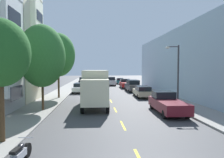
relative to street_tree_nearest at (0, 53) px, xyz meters
The scene contains 21 objects.
ground_plane 26.88m from the street_tree_nearest, 76.03° to the left, with size 160.00×160.00×0.00m, color #424244.
sidewalk_left 24.14m from the street_tree_nearest, 91.69° to the left, with size 3.20×120.00×0.14m, color gray.
sidewalk_right 27.65m from the street_tree_nearest, 60.35° to the left, with size 3.20×120.00×0.14m, color gray.
lane_centerline_dashes 21.68m from the street_tree_nearest, 72.43° to the left, with size 0.14×47.20×0.01m.
apartment_block_opposite 25.52m from the street_tree_nearest, 38.02° to the left, with size 10.00×36.00×9.06m, color #9EB7CC.
street_tree_nearest is the anchor object (origin of this frame).
street_tree_second 7.61m from the street_tree_nearest, 90.00° to the left, with size 3.96×3.96×7.43m.
street_tree_third 15.23m from the street_tree_nearest, 90.00° to the left, with size 4.17×4.17×8.10m.
street_lamp 14.83m from the street_tree_nearest, 33.63° to the left, with size 1.35×0.28×5.86m.
delivery_box_truck 11.14m from the street_tree_nearest, 64.93° to the left, with size 2.50×8.05×3.59m.
parked_pickup_burgundy 12.83m from the street_tree_nearest, 29.81° to the left, with size 2.13×5.35×1.73m.
parked_wagon_white 22.06m from the street_tree_nearest, 84.52° to the left, with size 1.94×4.74×1.50m.
parked_wagon_orange 43.71m from the street_tree_nearest, 87.23° to the left, with size 1.92×4.74×1.50m.
parked_suv_black 35.02m from the street_tree_nearest, 86.75° to the left, with size 2.00×4.82×1.93m.
parked_wagon_champagne 19.23m from the street_tree_nearest, 55.07° to the left, with size 1.96×4.75×1.50m.
parked_pickup_red 31.06m from the street_tree_nearest, 69.78° to the left, with size 2.11×5.34×1.73m.
parked_hatchback_teal 40.92m from the street_tree_nearest, 74.71° to the left, with size 1.74×4.00×1.50m.
parked_suv_charcoal 25.14m from the street_tree_nearest, 64.12° to the left, with size 2.05×4.84×1.93m.
parked_pickup_sky 50.00m from the street_tree_nearest, 87.56° to the left, with size 2.08×5.33×1.73m.
moving_silver_sedan 36.24m from the street_tree_nearest, 76.86° to the left, with size 1.95×4.80×1.93m.
parked_motorcycle 4.98m from the street_tree_nearest, 54.62° to the right, with size 0.62×2.05×0.90m.
Camera 1 is at (-1.82, -5.74, 3.71)m, focal length 31.61 mm.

